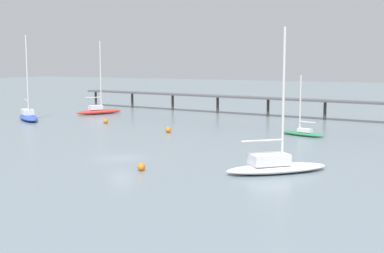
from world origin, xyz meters
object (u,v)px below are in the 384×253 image
at_px(sailboat_red, 99,110).
at_px(sailboat_green, 302,132).
at_px(pier, 370,96).
at_px(mooring_buoy_near, 168,130).
at_px(sailboat_blue, 28,115).
at_px(sailboat_white, 275,164).
at_px(mooring_buoy_inner, 106,121).
at_px(mooring_buoy_mid, 141,167).

distance_m(sailboat_red, sailboat_green, 42.60).
xyz_separation_m(pier, mooring_buoy_near, (-22.97, -24.83, -3.96)).
relative_size(sailboat_blue, sailboat_white, 1.09).
bearing_deg(sailboat_red, sailboat_green, -13.36).
bearing_deg(mooring_buoy_near, sailboat_green, 17.97).
height_order(sailboat_blue, mooring_buoy_near, sailboat_blue).
relative_size(pier, mooring_buoy_inner, 109.32).
bearing_deg(sailboat_white, mooring_buoy_near, 140.21).
bearing_deg(sailboat_white, sailboat_blue, 158.05).
relative_size(sailboat_white, mooring_buoy_mid, 17.55).
bearing_deg(mooring_buoy_inner, sailboat_red, 131.91).
distance_m(sailboat_white, mooring_buoy_inner, 42.22).
xyz_separation_m(mooring_buoy_inner, mooring_buoy_mid, (24.66, -27.36, -0.02)).
relative_size(sailboat_red, mooring_buoy_inner, 17.34).
relative_size(sailboat_green, mooring_buoy_mid, 10.92).
relative_size(sailboat_red, mooring_buoy_near, 16.53).
height_order(sailboat_green, mooring_buoy_inner, sailboat_green).
distance_m(pier, sailboat_red, 48.09).
height_order(sailboat_blue, mooring_buoy_mid, sailboat_blue).
xyz_separation_m(pier, sailboat_white, (-1.36, -42.83, -3.62)).
bearing_deg(sailboat_white, mooring_buoy_inner, 147.89).
relative_size(sailboat_blue, sailboat_red, 1.05).
relative_size(pier, sailboat_blue, 6.03).
xyz_separation_m(sailboat_blue, sailboat_green, (45.95, 3.42, -0.26)).
distance_m(sailboat_white, mooring_buoy_mid, 12.15).
distance_m(sailboat_blue, sailboat_white, 54.10).
distance_m(sailboat_blue, sailboat_green, 46.08).
distance_m(sailboat_white, mooring_buoy_near, 28.13).
bearing_deg(sailboat_blue, sailboat_green, 4.26).
distance_m(pier, mooring_buoy_mid, 49.52).
bearing_deg(mooring_buoy_mid, sailboat_red, 131.99).
height_order(pier, sailboat_green, pier).
distance_m(sailboat_green, mooring_buoy_near, 18.28).
relative_size(sailboat_white, mooring_buoy_inner, 16.58).
height_order(pier, mooring_buoy_mid, pier).
relative_size(sailboat_blue, mooring_buoy_near, 17.28).
distance_m(sailboat_green, mooring_buoy_mid, 29.38).
bearing_deg(sailboat_red, sailboat_white, -36.25).
xyz_separation_m(sailboat_blue, mooring_buoy_inner, (14.42, 2.21, -0.42)).
bearing_deg(mooring_buoy_inner, sailboat_blue, -171.27).
bearing_deg(mooring_buoy_mid, sailboat_white, 23.91).
distance_m(mooring_buoy_inner, mooring_buoy_near, 14.82).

